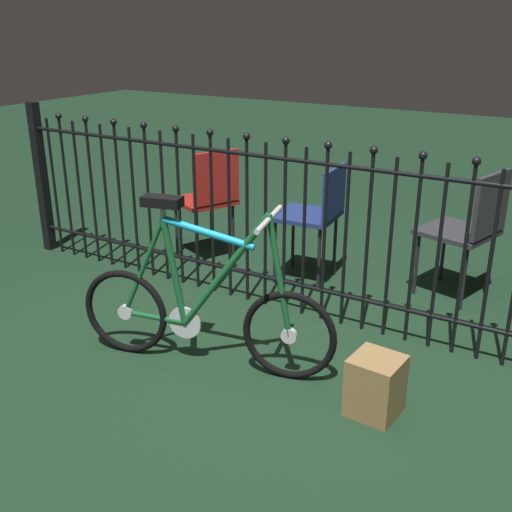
% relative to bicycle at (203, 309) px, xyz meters
% --- Properties ---
extents(ground_plane, '(20.00, 20.00, 0.00)m').
position_rel_bicycle_xyz_m(ground_plane, '(0.29, 0.07, -0.32)').
color(ground_plane, '#17301D').
extents(iron_fence, '(4.81, 0.07, 1.15)m').
position_rel_bicycle_xyz_m(iron_fence, '(0.23, 0.80, 0.25)').
color(iron_fence, black).
rests_on(iron_fence, ground).
extents(bicycle, '(1.36, 0.47, 0.91)m').
position_rel_bicycle_xyz_m(bicycle, '(0.00, 0.00, 0.00)').
color(bicycle, black).
rests_on(bicycle, ground).
extents(chair_charcoal, '(0.52, 0.52, 0.86)m').
position_rel_bicycle_xyz_m(chair_charcoal, '(0.97, 1.55, 0.19)').
color(chair_charcoal, black).
rests_on(chair_charcoal, ground).
extents(chair_red, '(0.52, 0.52, 0.84)m').
position_rel_bicycle_xyz_m(chair_red, '(-0.86, 1.29, 0.19)').
color(chair_red, black).
rests_on(chair_red, ground).
extents(chair_navy, '(0.44, 0.43, 0.82)m').
position_rel_bicycle_xyz_m(chair_navy, '(0.01, 1.31, 0.19)').
color(chair_navy, black).
rests_on(chair_navy, ground).
extents(display_crate, '(0.24, 0.24, 0.29)m').
position_rel_bicycle_xyz_m(display_crate, '(0.93, 0.06, -0.18)').
color(display_crate, olive).
rests_on(display_crate, ground).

